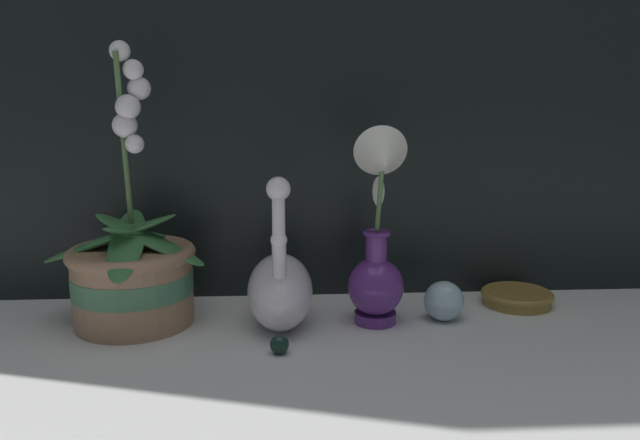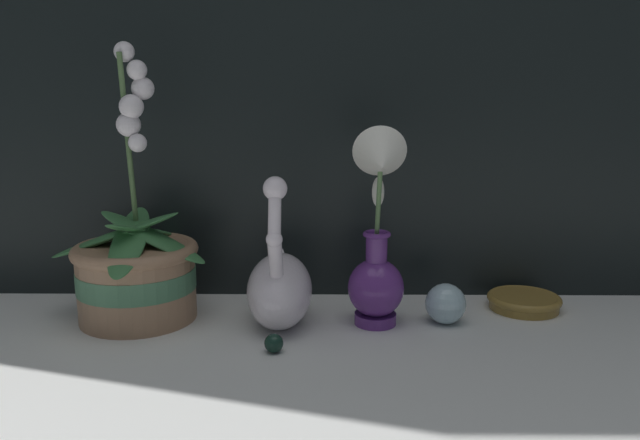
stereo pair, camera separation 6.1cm
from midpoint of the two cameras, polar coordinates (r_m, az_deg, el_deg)
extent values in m
plane|color=silver|center=(0.86, -0.32, -12.45)|extent=(2.80, 2.80, 0.00)
cylinder|color=#9E7556|center=(1.01, -18.39, -5.75)|extent=(0.18, 0.18, 0.12)
cylinder|color=#477A56|center=(1.00, -18.41, -5.43)|extent=(0.18, 0.18, 0.03)
torus|color=#9E7556|center=(0.99, -18.58, -2.93)|extent=(0.19, 0.19, 0.02)
cylinder|color=#4C6B3D|center=(0.97, -19.17, 5.82)|extent=(0.01, 0.04, 0.29)
ellipsoid|color=#38703D|center=(0.97, -17.07, -1.74)|extent=(0.18, 0.09, 0.08)
ellipsoid|color=#38703D|center=(1.01, -17.84, -1.24)|extent=(0.10, 0.21, 0.07)
ellipsoid|color=#38703D|center=(1.00, -20.38, -1.62)|extent=(0.21, 0.06, 0.08)
ellipsoid|color=#38703D|center=(0.96, -19.01, -2.06)|extent=(0.06, 0.19, 0.08)
sphere|color=white|center=(0.96, -19.64, 14.36)|extent=(0.03, 0.03, 0.03)
sphere|color=white|center=(0.95, -18.53, 12.91)|extent=(0.03, 0.03, 0.03)
sphere|color=white|center=(0.96, -18.02, 11.38)|extent=(0.03, 0.03, 0.03)
sphere|color=white|center=(0.95, -18.96, 9.75)|extent=(0.04, 0.04, 0.04)
sphere|color=white|center=(0.95, -19.20, 8.17)|extent=(0.04, 0.04, 0.04)
sphere|color=white|center=(0.94, -18.40, 6.61)|extent=(0.03, 0.03, 0.03)
ellipsoid|color=white|center=(0.95, -5.52, -6.53)|extent=(0.10, 0.17, 0.11)
cone|color=white|center=(1.00, -5.41, -4.51)|extent=(0.05, 0.07, 0.08)
cylinder|color=white|center=(0.87, -5.76, -3.80)|extent=(0.02, 0.05, 0.08)
sphere|color=white|center=(0.84, -5.86, -1.85)|extent=(0.02, 0.02, 0.02)
cylinder|color=white|center=(0.85, -5.87, 0.51)|extent=(0.02, 0.04, 0.07)
sphere|color=white|center=(0.86, -5.88, 2.83)|extent=(0.03, 0.03, 0.03)
cylinder|color=#602D7F|center=(0.97, 3.26, -8.87)|extent=(0.06, 0.06, 0.02)
ellipsoid|color=#602D7F|center=(0.96, 3.30, -6.12)|extent=(0.09, 0.09, 0.09)
cylinder|color=#602D7F|center=(0.94, 3.34, -2.52)|extent=(0.03, 0.03, 0.04)
torus|color=#602D7F|center=(0.94, 3.36, -1.24)|extent=(0.04, 0.04, 0.01)
cylinder|color=#567A47|center=(0.91, 3.53, 1.60)|extent=(0.01, 0.04, 0.10)
cone|color=white|center=(0.87, 3.79, 5.60)|extent=(0.08, 0.08, 0.09)
ellipsoid|color=white|center=(0.91, 3.47, 2.62)|extent=(0.02, 0.02, 0.04)
sphere|color=silver|center=(0.99, 9.52, -7.32)|extent=(0.06, 0.06, 0.06)
cylinder|color=olive|center=(1.09, 16.04, -6.87)|extent=(0.11, 0.11, 0.02)
torus|color=olive|center=(1.09, 16.06, -6.56)|extent=(0.12, 0.12, 0.01)
sphere|color=#142D23|center=(0.87, -5.79, -11.27)|extent=(0.03, 0.03, 0.03)
camera|label=1|loc=(0.03, -91.87, -0.39)|focal=35.00mm
camera|label=2|loc=(0.03, 88.13, 0.39)|focal=35.00mm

